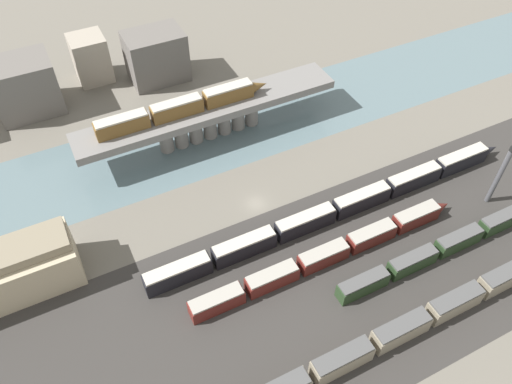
{
  "coord_description": "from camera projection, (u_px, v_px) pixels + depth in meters",
  "views": [
    {
      "loc": [
        -30.86,
        -61.6,
        77.61
      ],
      "look_at": [
        0.0,
        0.06,
        3.52
      ],
      "focal_mm": 35.0,
      "sensor_mm": 36.0,
      "label": 1
    }
  ],
  "objects": [
    {
      "name": "river_water",
      "position": [
        211.0,
        136.0,
        118.44
      ],
      "size": [
        320.0,
        25.2,
        0.01
      ],
      "primitive_type": "cube",
      "color": "slate",
      "rests_on": "ground"
    },
    {
      "name": "railbed_yard",
      "position": [
        316.0,
        293.0,
        89.12
      ],
      "size": [
        280.0,
        42.0,
        0.01
      ],
      "primitive_type": "cube",
      "color": "#33302D",
      "rests_on": "ground"
    },
    {
      "name": "train_yard_outer",
      "position": [
        340.0,
        209.0,
        100.19
      ],
      "size": [
        83.25,
        2.89,
        4.01
      ],
      "color": "black",
      "rests_on": "ground"
    },
    {
      "name": "ground_plane",
      "position": [
        256.0,
        204.0,
        103.75
      ],
      "size": [
        400.0,
        400.0,
        0.0
      ],
      "primitive_type": "plane",
      "color": "#666056"
    },
    {
      "name": "train_yard_far",
      "position": [
        330.0,
        254.0,
        92.98
      ],
      "size": [
        56.45,
        3.0,
        3.44
      ],
      "color": "#5B1E19",
      "rests_on": "ground"
    },
    {
      "name": "city_block_right",
      "position": [
        156.0,
        56.0,
        130.03
      ],
      "size": [
        14.86,
        10.58,
        13.11
      ],
      "primitive_type": "cube",
      "color": "#605B56",
      "rests_on": "ground"
    },
    {
      "name": "train_on_bridge",
      "position": [
        183.0,
        107.0,
        108.96
      ],
      "size": [
        40.03,
        3.04,
        3.63
      ],
      "color": "brown",
      "rests_on": "bridge"
    },
    {
      "name": "bridge",
      "position": [
        209.0,
        114.0,
        113.7
      ],
      "size": [
        61.45,
        9.15,
        8.79
      ],
      "color": "slate",
      "rests_on": "ground"
    },
    {
      "name": "train_yard_mid",
      "position": [
        441.0,
        249.0,
        93.76
      ],
      "size": [
        46.22,
        2.7,
        3.49
      ],
      "color": "#23381E",
      "rests_on": "ground"
    },
    {
      "name": "warehouse_building",
      "position": [
        2.0,
        274.0,
        86.15
      ],
      "size": [
        25.08,
        10.09,
        10.27
      ],
      "color": "tan",
      "rests_on": "ground"
    },
    {
      "name": "city_block_center",
      "position": [
        91.0,
        58.0,
        130.2
      ],
      "size": [
        8.72,
        8.78,
        12.21
      ],
      "primitive_type": "cube",
      "color": "gray",
      "rests_on": "ground"
    },
    {
      "name": "train_yard_near",
      "position": [
        348.0,
        357.0,
        78.91
      ],
      "size": [
        83.01,
        3.03,
        4.09
      ],
      "color": "gray",
      "rests_on": "ground"
    },
    {
      "name": "city_block_left",
      "position": [
        25.0,
        87.0,
        120.57
      ],
      "size": [
        14.92,
        11.91,
        13.5
      ],
      "primitive_type": "cube",
      "color": "#605B56",
      "rests_on": "ground"
    },
    {
      "name": "signal_tower",
      "position": [
        499.0,
        175.0,
        98.91
      ],
      "size": [
        1.01,
        1.01,
        15.23
      ],
      "color": "#4C4C51",
      "rests_on": "ground"
    }
  ]
}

